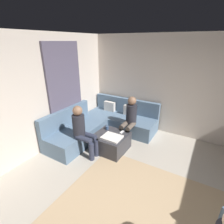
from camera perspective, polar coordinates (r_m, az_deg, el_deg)
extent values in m
cube|color=#B2A899|center=(3.13, 12.55, -32.63)|extent=(6.00, 6.00, 0.10)
cube|color=beige|center=(4.87, 25.33, 6.79)|extent=(6.00, 0.12, 2.70)
cube|color=beige|center=(3.94, -29.79, 2.59)|extent=(0.12, 6.00, 2.70)
cube|color=#595166|center=(4.63, -15.23, 6.16)|extent=(0.06, 1.10, 2.50)
cube|color=tan|center=(3.18, 9.41, -29.52)|extent=(2.60, 2.20, 0.01)
cube|color=slate|center=(5.24, 2.91, -3.34)|extent=(2.10, 0.85, 0.42)
cube|color=slate|center=(5.36, 4.78, 2.29)|extent=(2.10, 0.14, 0.45)
cube|color=slate|center=(4.64, -11.57, -7.49)|extent=(0.85, 1.70, 0.42)
cube|color=slate|center=(4.67, -15.24, -1.64)|extent=(0.14, 1.70, 0.45)
cube|color=silver|center=(5.47, -0.79, 1.63)|extent=(0.36, 0.12, 0.36)
cube|color=silver|center=(5.17, 5.85, 0.21)|extent=(0.36, 0.12, 0.36)
cube|color=#333338|center=(4.25, -0.39, -10.01)|extent=(0.76, 0.76, 0.42)
cube|color=white|center=(3.99, -0.05, -8.43)|extent=(0.44, 0.36, 0.04)
cylinder|color=#334C72|center=(4.35, -1.67, -5.25)|extent=(0.08, 0.08, 0.10)
cube|color=white|center=(4.22, 3.26, -6.74)|extent=(0.05, 0.15, 0.02)
cylinder|color=brown|center=(4.40, 5.06, -8.87)|extent=(0.12, 0.12, 0.42)
cylinder|color=brown|center=(4.46, 2.96, -8.28)|extent=(0.12, 0.12, 0.42)
cylinder|color=brown|center=(4.42, 6.32, -4.70)|extent=(0.12, 0.40, 0.12)
cylinder|color=brown|center=(4.49, 4.23, -4.18)|extent=(0.12, 0.40, 0.12)
cylinder|color=#26262D|center=(4.52, 6.48, -0.61)|extent=(0.28, 0.28, 0.50)
sphere|color=#8C664C|center=(4.39, 6.68, 3.72)|extent=(0.22, 0.22, 0.22)
cylinder|color=#2D3347|center=(4.07, -5.30, -11.78)|extent=(0.12, 0.12, 0.42)
cylinder|color=#2D3347|center=(3.95, -6.85, -13.01)|extent=(0.12, 0.12, 0.42)
cylinder|color=#2D3347|center=(4.03, -7.77, -7.73)|extent=(0.40, 0.12, 0.12)
cylinder|color=#2D3347|center=(3.91, -9.41, -8.84)|extent=(0.40, 0.12, 0.12)
cylinder|color=#26262D|center=(3.96, -11.05, -4.36)|extent=(0.28, 0.28, 0.50)
sphere|color=#8C664C|center=(3.82, -11.45, 0.47)|extent=(0.22, 0.22, 0.22)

